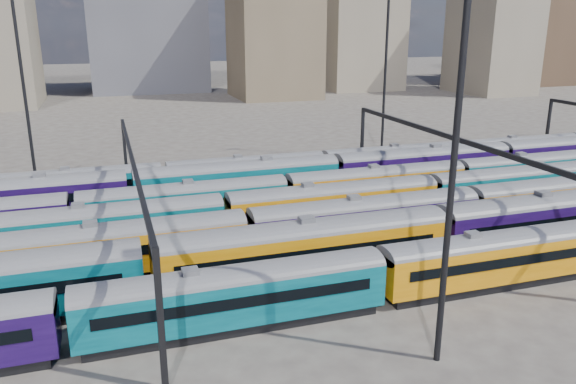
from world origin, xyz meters
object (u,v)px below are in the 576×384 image
object	(u,v)px
rake_1	(440,228)
rake_2	(470,204)
mast_2	(458,115)
rake_0	(380,270)

from	to	relation	value
rake_1	rake_2	bearing A→B (deg)	37.93
rake_2	rake_1	bearing A→B (deg)	-142.07
rake_2	mast_2	world-z (taller)	mast_2
rake_0	mast_2	xyz separation A→B (m)	(0.13, -7.00, 11.41)
rake_1	mast_2	size ratio (longest dim) A/B	5.28
rake_0	rake_2	bearing A→B (deg)	35.22
mast_2	rake_2	bearing A→B (deg)	50.47
rake_1	rake_2	world-z (taller)	rake_1
rake_0	rake_1	xyz separation A→B (m)	(7.75, 5.00, 0.36)
rake_2	mast_2	distance (m)	24.76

